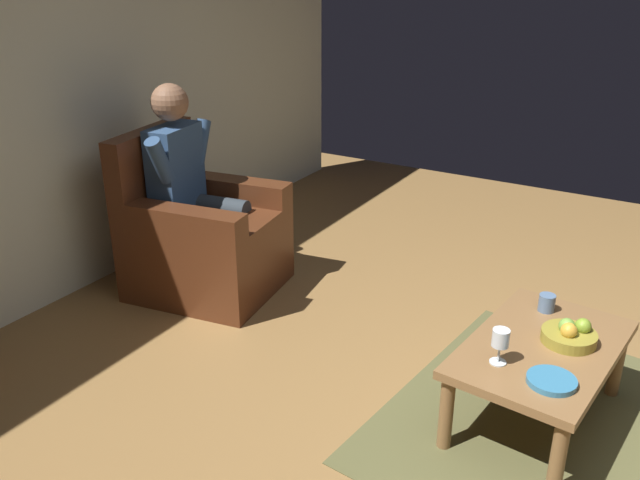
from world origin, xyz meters
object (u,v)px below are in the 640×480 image
coffee_table (541,356)px  fruit_bowl (570,334)px  person_seated (193,184)px  decorative_dish (552,381)px  wine_glass_near (500,340)px  candle_jar (547,303)px  armchair (201,238)px

coffee_table → fruit_bowl: (-0.08, 0.09, 0.10)m
coffee_table → fruit_bowl: bearing=131.9°
person_seated → decorative_dish: 2.33m
wine_glass_near → candle_jar: bearing=173.6°
candle_jar → wine_glass_near: bearing=-6.4°
person_seated → fruit_bowl: 2.27m
armchair → fruit_bowl: size_ratio=4.21×
wine_glass_near → candle_jar: size_ratio=1.87×
coffee_table → fruit_bowl: size_ratio=4.15×
person_seated → coffee_table: bearing=74.7°
candle_jar → armchair: bearing=-88.5°
person_seated → wine_glass_near: person_seated is taller
armchair → person_seated: size_ratio=0.78×
armchair → fruit_bowl: 2.23m
armchair → fruit_bowl: bearing=76.8°
person_seated → decorative_dish: size_ratio=6.53×
fruit_bowl → person_seated: bearing=-94.4°
armchair → wine_glass_near: (0.50, 2.00, 0.16)m
person_seated → candle_jar: (-0.06, 2.09, -0.25)m
person_seated → fruit_bowl: (0.17, 2.25, -0.26)m
fruit_bowl → decorative_dish: 0.35m
wine_glass_near → armchair: bearing=-103.9°
person_seated → fruit_bowl: person_seated is taller
person_seated → coffee_table: (0.26, 2.16, -0.35)m
person_seated → wine_glass_near: size_ratio=8.13×
wine_glass_near → fruit_bowl: size_ratio=0.66×
armchair → wine_glass_near: 2.07m
armchair → candle_jar: size_ratio=11.89×
fruit_bowl → candle_jar: size_ratio=2.82×
armchair → person_seated: person_seated is taller
armchair → candle_jar: armchair is taller
coffee_table → candle_jar: bearing=-168.5°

